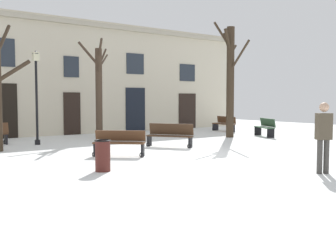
{
  "coord_description": "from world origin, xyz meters",
  "views": [
    {
      "loc": [
        -9.38,
        -10.31,
        1.91
      ],
      "look_at": [
        0.0,
        2.06,
        0.89
      ],
      "focal_mm": 44.11,
      "sensor_mm": 36.0,
      "label": 1
    }
  ],
  "objects": [
    {
      "name": "ground_plane",
      "position": [
        0.0,
        0.0,
        0.0
      ],
      "size": [
        37.89,
        37.89,
        0.0
      ],
      "primitive_type": "plane",
      "color": "white"
    },
    {
      "name": "building_facade",
      "position": [
        0.01,
        10.46,
        3.15
      ],
      "size": [
        23.68,
        0.6,
        6.2
      ],
      "color": "beige",
      "rests_on": "ground"
    },
    {
      "name": "tree_foreground",
      "position": [
        5.44,
        4.14,
        2.95
      ],
      "size": [
        1.85,
        2.15,
        5.64
      ],
      "color": "#382B1E",
      "rests_on": "ground"
    },
    {
      "name": "tree_center",
      "position": [
        -0.11,
        7.37,
        2.39
      ],
      "size": [
        1.95,
        1.95,
        4.65
      ],
      "color": "#423326",
      "rests_on": "ground"
    },
    {
      "name": "streetlamp",
      "position": [
        -3.38,
        6.62,
        2.38
      ],
      "size": [
        0.3,
        0.3,
        3.9
      ],
      "color": "black",
      "rests_on": "ground"
    },
    {
      "name": "litter_bin",
      "position": [
        -4.23,
        -0.67,
        0.42
      ],
      "size": [
        0.43,
        0.43,
        0.84
      ],
      "color": "#4C1E19",
      "rests_on": "ground"
    },
    {
      "name": "bench_back_to_back_right",
      "position": [
        -2.41,
        1.57,
        0.45
      ],
      "size": [
        1.59,
        1.52,
        0.86
      ],
      "rotation": [
        0.0,
        0.0,
        5.54
      ],
      "color": "#51331E",
      "rests_on": "ground"
    },
    {
      "name": "bench_back_to_back_left",
      "position": [
        0.6,
        2.71,
        0.48
      ],
      "size": [
        1.37,
        1.81,
        0.93
      ],
      "rotation": [
        0.0,
        0.0,
        5.28
      ],
      "color": "#3D2819",
      "rests_on": "ground"
    },
    {
      "name": "bench_near_center_tree",
      "position": [
        7.91,
        6.99,
        0.45
      ],
      "size": [
        0.72,
        1.8,
        0.88
      ],
      "rotation": [
        0.0,
        0.0,
        4.57
      ],
      "color": "#51331E",
      "rests_on": "ground"
    },
    {
      "name": "bench_by_litter_bin",
      "position": [
        7.18,
        3.34,
        0.48
      ],
      "size": [
        1.09,
        1.66,
        0.93
      ],
      "rotation": [
        0.0,
        0.0,
        4.27
      ],
      "color": "#2D4C33",
      "rests_on": "ground"
    },
    {
      "name": "person_strolling",
      "position": [
        0.09,
        -4.38,
        1.02
      ],
      "size": [
        0.44,
        0.38,
        1.82
      ],
      "rotation": [
        0.0,
        0.0,
        2.62
      ],
      "color": "#403D3A",
      "rests_on": "ground"
    }
  ]
}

